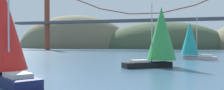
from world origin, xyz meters
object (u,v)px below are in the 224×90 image
at_px(sailboat_green_sail, 160,36).
at_px(sailboat_teal_sail, 191,40).
at_px(sailboat_red_spinnaker, 3,32).
at_px(channel_buoy, 19,55).

bearing_deg(sailboat_green_sail, sailboat_teal_sail, 74.81).
height_order(sailboat_red_spinnaker, sailboat_green_sail, sailboat_green_sail).
bearing_deg(channel_buoy, sailboat_teal_sail, 2.60).
xyz_separation_m(sailboat_green_sail, channel_buoy, (-37.27, 17.98, -4.32)).
distance_m(sailboat_teal_sail, channel_buoy, 42.89).
bearing_deg(sailboat_green_sail, channel_buoy, 154.24).
xyz_separation_m(sailboat_red_spinnaker, sailboat_green_sail, (13.13, 17.69, 0.09)).
distance_m(sailboat_teal_sail, sailboat_green_sail, 20.65).
bearing_deg(channel_buoy, sailboat_red_spinnaker, -55.91).
height_order(sailboat_teal_sail, sailboat_green_sail, sailboat_teal_sail).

